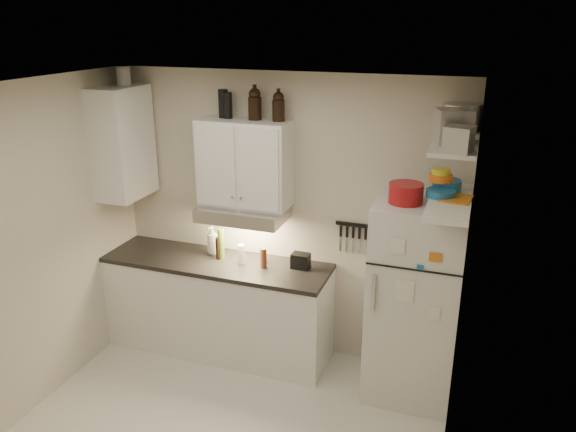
% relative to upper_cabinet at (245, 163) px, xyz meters
% --- Properties ---
extents(ceiling, '(3.20, 3.00, 0.02)m').
position_rel_upper_cabinet_xyz_m(ceiling, '(0.30, -1.33, 0.78)').
color(ceiling, silver).
rests_on(ceiling, ground).
extents(back_wall, '(3.20, 0.02, 2.60)m').
position_rel_upper_cabinet_xyz_m(back_wall, '(0.30, 0.18, -0.53)').
color(back_wall, beige).
rests_on(back_wall, ground).
extents(left_wall, '(0.02, 3.00, 2.60)m').
position_rel_upper_cabinet_xyz_m(left_wall, '(-1.31, -1.33, -0.53)').
color(left_wall, beige).
rests_on(left_wall, ground).
extents(right_wall, '(0.02, 3.00, 2.60)m').
position_rel_upper_cabinet_xyz_m(right_wall, '(1.91, -1.33, -0.53)').
color(right_wall, beige).
rests_on(right_wall, ground).
extents(base_cabinet, '(2.10, 0.60, 0.88)m').
position_rel_upper_cabinet_xyz_m(base_cabinet, '(-0.25, -0.14, -1.39)').
color(base_cabinet, white).
rests_on(base_cabinet, floor).
extents(countertop, '(2.10, 0.62, 0.04)m').
position_rel_upper_cabinet_xyz_m(countertop, '(-0.25, -0.14, -0.93)').
color(countertop, black).
rests_on(countertop, base_cabinet).
extents(upper_cabinet, '(0.80, 0.33, 0.75)m').
position_rel_upper_cabinet_xyz_m(upper_cabinet, '(0.00, 0.00, 0.00)').
color(upper_cabinet, white).
rests_on(upper_cabinet, back_wall).
extents(side_cabinet, '(0.33, 0.55, 1.00)m').
position_rel_upper_cabinet_xyz_m(side_cabinet, '(-1.14, -0.14, 0.12)').
color(side_cabinet, white).
rests_on(side_cabinet, left_wall).
extents(range_hood, '(0.76, 0.46, 0.12)m').
position_rel_upper_cabinet_xyz_m(range_hood, '(0.00, -0.06, -0.44)').
color(range_hood, silver).
rests_on(range_hood, back_wall).
extents(fridge, '(0.70, 0.68, 1.70)m').
position_rel_upper_cabinet_xyz_m(fridge, '(1.55, -0.18, -0.98)').
color(fridge, silver).
rests_on(fridge, floor).
extents(shelf_hi, '(0.30, 0.95, 0.03)m').
position_rel_upper_cabinet_xyz_m(shelf_hi, '(1.75, -0.31, 0.38)').
color(shelf_hi, white).
rests_on(shelf_hi, right_wall).
extents(shelf_lo, '(0.30, 0.95, 0.03)m').
position_rel_upper_cabinet_xyz_m(shelf_lo, '(1.75, -0.31, -0.07)').
color(shelf_lo, white).
rests_on(shelf_lo, right_wall).
extents(knife_strip, '(0.42, 0.02, 0.03)m').
position_rel_upper_cabinet_xyz_m(knife_strip, '(1.00, 0.15, -0.51)').
color(knife_strip, black).
rests_on(knife_strip, back_wall).
extents(dutch_oven, '(0.34, 0.34, 0.15)m').
position_rel_upper_cabinet_xyz_m(dutch_oven, '(1.42, -0.26, -0.05)').
color(dutch_oven, maroon).
rests_on(dutch_oven, fridge).
extents(book_stack, '(0.24, 0.29, 0.09)m').
position_rel_upper_cabinet_xyz_m(book_stack, '(1.79, -0.28, -0.08)').
color(book_stack, '#C76F18').
rests_on(book_stack, fridge).
extents(spice_jar, '(0.07, 0.07, 0.09)m').
position_rel_upper_cabinet_xyz_m(spice_jar, '(1.62, -0.23, -0.08)').
color(spice_jar, silver).
rests_on(spice_jar, fridge).
extents(stock_pot, '(0.30, 0.30, 0.20)m').
position_rel_upper_cabinet_xyz_m(stock_pot, '(1.75, 0.04, 0.49)').
color(stock_pot, silver).
rests_on(stock_pot, shelf_hi).
extents(tin_a, '(0.28, 0.26, 0.23)m').
position_rel_upper_cabinet_xyz_m(tin_a, '(1.73, -0.41, 0.50)').
color(tin_a, '#AAAAAD').
rests_on(tin_a, shelf_hi).
extents(tin_b, '(0.20, 0.20, 0.17)m').
position_rel_upper_cabinet_xyz_m(tin_b, '(1.78, -0.70, 0.47)').
color(tin_b, '#AAAAAD').
rests_on(tin_b, shelf_hi).
extents(bowl_teal, '(0.22, 0.22, 0.09)m').
position_rel_upper_cabinet_xyz_m(bowl_teal, '(1.70, -0.09, -0.01)').
color(bowl_teal, '#1A5F90').
rests_on(bowl_teal, shelf_lo).
extents(bowl_orange, '(0.17, 0.17, 0.05)m').
position_rel_upper_cabinet_xyz_m(bowl_orange, '(1.66, -0.15, 0.06)').
color(bowl_orange, orange).
rests_on(bowl_orange, bowl_teal).
extents(bowl_yellow, '(0.14, 0.14, 0.04)m').
position_rel_upper_cabinet_xyz_m(bowl_yellow, '(1.66, -0.15, 0.11)').
color(bowl_yellow, gold).
rests_on(bowl_yellow, bowl_orange).
extents(plates, '(0.26, 0.26, 0.05)m').
position_rel_upper_cabinet_xyz_m(plates, '(1.68, -0.26, -0.02)').
color(plates, '#1A5F90').
rests_on(plates, shelf_lo).
extents(growler_a, '(0.12, 0.12, 0.27)m').
position_rel_upper_cabinet_xyz_m(growler_a, '(0.08, 0.05, 0.51)').
color(growler_a, black).
rests_on(growler_a, upper_cabinet).
extents(growler_b, '(0.14, 0.14, 0.25)m').
position_rel_upper_cabinet_xyz_m(growler_b, '(0.30, 0.05, 0.50)').
color(growler_b, black).
rests_on(growler_b, upper_cabinet).
extents(thermos_a, '(0.09, 0.09, 0.22)m').
position_rel_upper_cabinet_xyz_m(thermos_a, '(-0.16, 0.03, 0.49)').
color(thermos_a, black).
rests_on(thermos_a, upper_cabinet).
extents(thermos_b, '(0.10, 0.10, 0.24)m').
position_rel_upper_cabinet_xyz_m(thermos_b, '(-0.21, 0.05, 0.50)').
color(thermos_b, black).
rests_on(thermos_b, upper_cabinet).
extents(side_jar, '(0.16, 0.16, 0.16)m').
position_rel_upper_cabinet_xyz_m(side_jar, '(-1.13, -0.03, 0.71)').
color(side_jar, silver).
rests_on(side_jar, side_cabinet).
extents(soap_bottle, '(0.15, 0.15, 0.31)m').
position_rel_upper_cabinet_xyz_m(soap_bottle, '(-0.35, 0.00, -0.75)').
color(soap_bottle, white).
rests_on(soap_bottle, countertop).
extents(pepper_mill, '(0.06, 0.06, 0.18)m').
position_rel_upper_cabinet_xyz_m(pepper_mill, '(0.21, -0.13, -0.81)').
color(pepper_mill, brown).
rests_on(pepper_mill, countertop).
extents(oil_bottle, '(0.06, 0.06, 0.29)m').
position_rel_upper_cabinet_xyz_m(oil_bottle, '(-0.23, -0.07, -0.76)').
color(oil_bottle, '#49711C').
rests_on(oil_bottle, countertop).
extents(vinegar_bottle, '(0.05, 0.05, 0.21)m').
position_rel_upper_cabinet_xyz_m(vinegar_bottle, '(-0.25, -0.09, -0.80)').
color(vinegar_bottle, black).
rests_on(vinegar_bottle, countertop).
extents(clear_bottle, '(0.08, 0.08, 0.18)m').
position_rel_upper_cabinet_xyz_m(clear_bottle, '(-0.01, -0.11, -0.81)').
color(clear_bottle, silver).
rests_on(clear_bottle, countertop).
extents(red_jar, '(0.08, 0.08, 0.12)m').
position_rel_upper_cabinet_xyz_m(red_jar, '(0.17, -0.02, -0.84)').
color(red_jar, maroon).
rests_on(red_jar, countertop).
extents(caddy, '(0.16, 0.12, 0.13)m').
position_rel_upper_cabinet_xyz_m(caddy, '(0.52, -0.02, -0.84)').
color(caddy, black).
rests_on(caddy, countertop).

